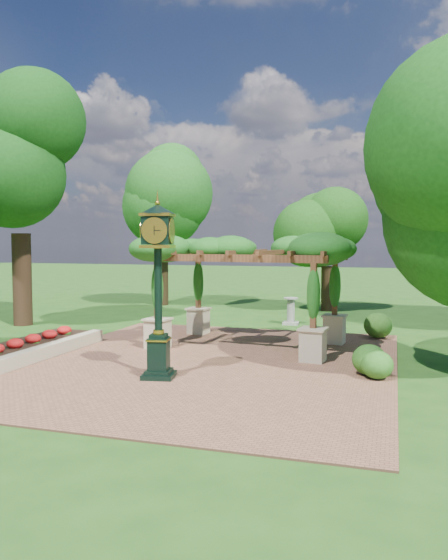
% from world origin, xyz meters
% --- Properties ---
extents(ground, '(120.00, 120.00, 0.00)m').
position_xyz_m(ground, '(0.00, 0.00, 0.00)').
color(ground, '#1E4714').
rests_on(ground, ground).
extents(brick_plaza, '(10.00, 12.00, 0.04)m').
position_xyz_m(brick_plaza, '(0.00, 1.00, 0.02)').
color(brick_plaza, brown).
rests_on(brick_plaza, ground).
extents(border_wall, '(0.35, 5.00, 0.40)m').
position_xyz_m(border_wall, '(-4.60, 0.50, 0.20)').
color(border_wall, '#C6B793').
rests_on(border_wall, ground).
extents(flower_bed, '(1.50, 5.00, 0.36)m').
position_xyz_m(flower_bed, '(-5.50, 0.50, 0.18)').
color(flower_bed, red).
rests_on(flower_bed, ground).
extents(pedestal_clock, '(0.99, 0.99, 4.29)m').
position_xyz_m(pedestal_clock, '(-0.55, -1.04, 2.57)').
color(pedestal_clock, black).
rests_on(pedestal_clock, brick_plaza).
extents(pergola, '(6.00, 4.09, 3.58)m').
position_xyz_m(pergola, '(0.46, 3.60, 2.94)').
color(pergola, '#C0B48F').
rests_on(pergola, brick_plaza).
extents(sundial, '(0.64, 0.64, 1.10)m').
position_xyz_m(sundial, '(0.91, 8.64, 0.48)').
color(sundial, gray).
rests_on(sundial, ground).
extents(shrub_front, '(1.00, 1.00, 0.69)m').
position_xyz_m(shrub_front, '(4.53, 0.42, 0.38)').
color(shrub_front, '#29631C').
rests_on(shrub_front, brick_plaza).
extents(shrub_mid, '(1.02, 1.02, 0.76)m').
position_xyz_m(shrub_mid, '(4.32, 0.77, 0.42)').
color(shrub_mid, '#255818').
rests_on(shrub_mid, brick_plaza).
extents(shrub_back, '(1.16, 1.16, 0.87)m').
position_xyz_m(shrub_back, '(4.37, 6.26, 0.48)').
color(shrub_back, '#30621C').
rests_on(shrub_back, brick_plaza).
extents(tree_west_near, '(4.30, 4.30, 9.49)m').
position_xyz_m(tree_west_near, '(-9.36, 5.30, 6.50)').
color(tree_west_near, '#362115').
rests_on(tree_west_near, ground).
extents(tree_west_far, '(4.06, 4.06, 8.30)m').
position_xyz_m(tree_west_far, '(-6.93, 13.45, 5.67)').
color(tree_west_far, black).
rests_on(tree_west_far, ground).
extents(tree_north, '(3.46, 3.46, 5.59)m').
position_xyz_m(tree_north, '(1.76, 13.52, 3.83)').
color(tree_north, '#332014').
rests_on(tree_north, ground).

